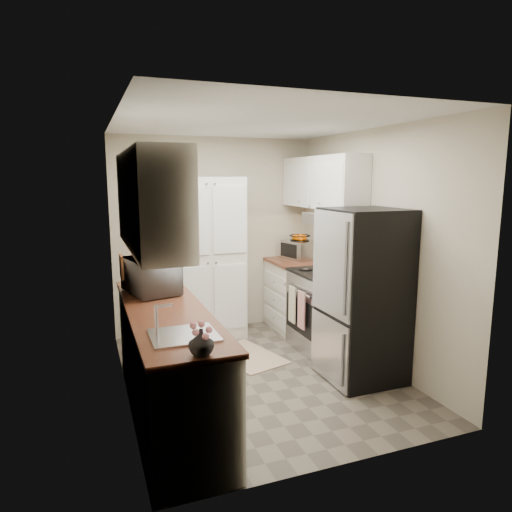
{
  "coord_description": "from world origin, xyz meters",
  "views": [
    {
      "loc": [
        -1.58,
        -4.11,
        1.99
      ],
      "look_at": [
        0.03,
        0.15,
        1.21
      ],
      "focal_mm": 32.0,
      "sensor_mm": 36.0,
      "label": 1
    }
  ],
  "objects_px": {
    "microwave": "(152,276)",
    "wine_bottle": "(135,270)",
    "pantry_cabinet": "(206,259)",
    "electric_range": "(325,310)",
    "refrigerator": "(363,295)",
    "toaster_oven": "(301,250)"
  },
  "relations": [
    {
      "from": "pantry_cabinet",
      "to": "wine_bottle",
      "type": "bearing_deg",
      "value": -136.93
    },
    {
      "from": "microwave",
      "to": "toaster_oven",
      "type": "distance_m",
      "value": 2.4
    },
    {
      "from": "pantry_cabinet",
      "to": "toaster_oven",
      "type": "bearing_deg",
      "value": -1.2
    },
    {
      "from": "pantry_cabinet",
      "to": "toaster_oven",
      "type": "distance_m",
      "value": 1.29
    },
    {
      "from": "electric_range",
      "to": "toaster_oven",
      "type": "distance_m",
      "value": 1.07
    },
    {
      "from": "electric_range",
      "to": "microwave",
      "type": "bearing_deg",
      "value": -172.99
    },
    {
      "from": "microwave",
      "to": "toaster_oven",
      "type": "height_order",
      "value": "microwave"
    },
    {
      "from": "pantry_cabinet",
      "to": "refrigerator",
      "type": "bearing_deg",
      "value": -56.54
    },
    {
      "from": "electric_range",
      "to": "toaster_oven",
      "type": "xyz_separation_m",
      "value": [
        0.12,
        0.9,
        0.57
      ]
    },
    {
      "from": "refrigerator",
      "to": "toaster_oven",
      "type": "xyz_separation_m",
      "value": [
        0.15,
        1.7,
        0.19
      ]
    },
    {
      "from": "pantry_cabinet",
      "to": "electric_range",
      "type": "relative_size",
      "value": 1.77
    },
    {
      "from": "electric_range",
      "to": "toaster_oven",
      "type": "bearing_deg",
      "value": 82.68
    },
    {
      "from": "refrigerator",
      "to": "wine_bottle",
      "type": "relative_size",
      "value": 4.97
    },
    {
      "from": "microwave",
      "to": "wine_bottle",
      "type": "height_order",
      "value": "wine_bottle"
    },
    {
      "from": "pantry_cabinet",
      "to": "electric_range",
      "type": "distance_m",
      "value": 1.58
    },
    {
      "from": "wine_bottle",
      "to": "microwave",
      "type": "bearing_deg",
      "value": -67.63
    },
    {
      "from": "toaster_oven",
      "to": "electric_range",
      "type": "bearing_deg",
      "value": -110.27
    },
    {
      "from": "electric_range",
      "to": "wine_bottle",
      "type": "height_order",
      "value": "wine_bottle"
    },
    {
      "from": "microwave",
      "to": "wine_bottle",
      "type": "bearing_deg",
      "value": 8.25
    },
    {
      "from": "pantry_cabinet",
      "to": "electric_range",
      "type": "bearing_deg",
      "value": -38.22
    },
    {
      "from": "refrigerator",
      "to": "microwave",
      "type": "bearing_deg",
      "value": 164.2
    },
    {
      "from": "pantry_cabinet",
      "to": "refrigerator",
      "type": "distance_m",
      "value": 2.07
    }
  ]
}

